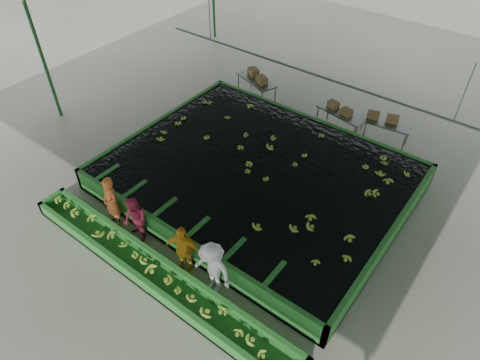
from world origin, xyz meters
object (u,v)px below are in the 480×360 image
Objects in this scene: flotation_tank at (257,177)px; sorting_trough at (154,274)px; worker_c at (183,250)px; box_stack_mid at (339,111)px; packing_table_mid at (341,122)px; packing_table_right at (382,131)px; box_stack_right at (382,120)px; worker_d at (212,268)px; worker_a at (111,202)px; worker_b at (135,220)px; box_stack_left at (257,79)px; packing_table_left at (256,89)px.

sorting_trough is at bearing -90.00° from flotation_tank.
worker_c reaches higher than box_stack_mid.
packing_table_mid reaches higher than sorting_trough.
box_stack_right reaches higher than packing_table_right.
worker_a is at bearing -179.88° from worker_d.
sorting_trough is at bearing -94.39° from packing_table_mid.
sorting_trough is at bearing -103.13° from packing_table_right.
flotation_tank is at bearing 84.31° from worker_b.
box_stack_mid is (2.17, 9.22, 0.14)m from worker_b.
box_stack_left is at bearing 116.72° from worker_b.
flotation_tank is at bearing -98.88° from packing_table_mid.
box_stack_left is at bearing 119.20° from worker_d.
packing_table_right is (3.98, 9.64, -0.35)m from worker_b.
flotation_tank is 4.59m from worker_b.
worker_d is at bearing 6.39° from worker_a.
packing_table_left is 1.00× the size of packing_table_right.
packing_table_left is at bearing -176.34° from box_stack_right.
box_stack_right is (-0.14, 0.04, 0.48)m from packing_table_right.
worker_d reaches higher than sorting_trough.
worker_b is 9.51m from packing_table_mid.
box_stack_mid is (-0.14, 0.00, 0.49)m from packing_table_mid.
box_stack_left is (-4.12, 9.38, 0.05)m from worker_c.
worker_a is at bearing 163.18° from sorting_trough.
packing_table_mid is at bearing -2.10° from box_stack_left.
sorting_trough is at bearing -10.42° from worker_a.
sorting_trough is 5.37× the size of worker_d.
packing_table_right is (6.07, 0.33, -0.00)m from packing_table_left.
sorting_trough is 5.48× the size of worker_c.
worker_d is 9.27m from box_stack_mid.
worker_c is 9.22m from box_stack_mid.
sorting_trough is (0.00, -5.10, -0.20)m from flotation_tank.
box_stack_right is (5.94, 0.30, -0.00)m from box_stack_left.
box_stack_left is at bearing -177.56° from packing_table_right.
worker_c is at bearing -66.20° from packing_table_left.
worker_d is 9.26m from packing_table_mid.
worker_c is 1.56× the size of box_stack_mid.
worker_a is 1.55× the size of box_stack_right.
packing_table_right is 1.53× the size of box_stack_left.
packing_table_mid is 1.01× the size of packing_table_right.
sorting_trough is 10.05m from packing_table_mid.
worker_a is 1.62× the size of box_stack_mid.
box_stack_left is at bearing 177.84° from box_stack_mid.
flotation_tank is at bearing -54.32° from box_stack_left.
packing_table_right is (2.44, 5.34, 0.03)m from flotation_tank.
flotation_tank is at bearing 110.15° from worker_d.
packing_table_left reaches higher than packing_table_right.
packing_table_left is 1.81× the size of box_stack_mid.
sorting_trough is at bearing -70.21° from packing_table_left.
packing_table_mid is at bearing -162.99° from box_stack_right.
worker_c is at bearing -83.79° from flotation_tank.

